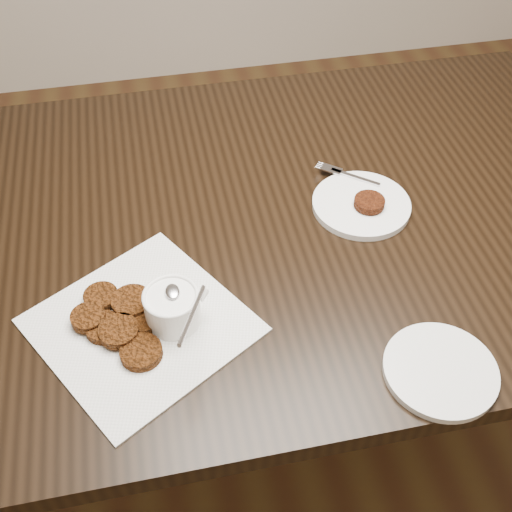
{
  "coord_description": "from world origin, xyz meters",
  "views": [
    {
      "loc": [
        -0.28,
        -0.73,
        1.59
      ],
      "look_at": [
        -0.13,
        0.0,
        0.8
      ],
      "focal_mm": 43.83,
      "sensor_mm": 36.0,
      "label": 1
    }
  ],
  "objects_px": {
    "plate_with_patty": "(362,202)",
    "plate_empty": "(440,371)",
    "napkin": "(141,325)",
    "sauce_ramekin": "(170,295)",
    "table": "(267,327)"
  },
  "relations": [
    {
      "from": "plate_empty",
      "to": "table",
      "type": "bearing_deg",
      "value": 113.6
    },
    {
      "from": "table",
      "to": "plate_with_patty",
      "type": "bearing_deg",
      "value": -6.28
    },
    {
      "from": "plate_with_patty",
      "to": "plate_empty",
      "type": "height_order",
      "value": "plate_with_patty"
    },
    {
      "from": "plate_with_patty",
      "to": "plate_empty",
      "type": "xyz_separation_m",
      "value": [
        -0.0,
        -0.39,
        -0.01
      ]
    },
    {
      "from": "sauce_ramekin",
      "to": "plate_empty",
      "type": "bearing_deg",
      "value": -25.19
    },
    {
      "from": "sauce_ramekin",
      "to": "plate_with_patty",
      "type": "distance_m",
      "value": 0.45
    },
    {
      "from": "table",
      "to": "sauce_ramekin",
      "type": "height_order",
      "value": "sauce_ramekin"
    },
    {
      "from": "table",
      "to": "plate_with_patty",
      "type": "distance_m",
      "value": 0.43
    },
    {
      "from": "napkin",
      "to": "sauce_ramekin",
      "type": "relative_size",
      "value": 2.42
    },
    {
      "from": "napkin",
      "to": "plate_with_patty",
      "type": "distance_m",
      "value": 0.5
    },
    {
      "from": "sauce_ramekin",
      "to": "plate_with_patty",
      "type": "relative_size",
      "value": 0.66
    },
    {
      "from": "sauce_ramekin",
      "to": "plate_empty",
      "type": "relative_size",
      "value": 0.72
    },
    {
      "from": "napkin",
      "to": "plate_with_patty",
      "type": "height_order",
      "value": "plate_with_patty"
    },
    {
      "from": "table",
      "to": "sauce_ramekin",
      "type": "relative_size",
      "value": 12.0
    },
    {
      "from": "plate_empty",
      "to": "napkin",
      "type": "bearing_deg",
      "value": 157.52
    }
  ]
}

